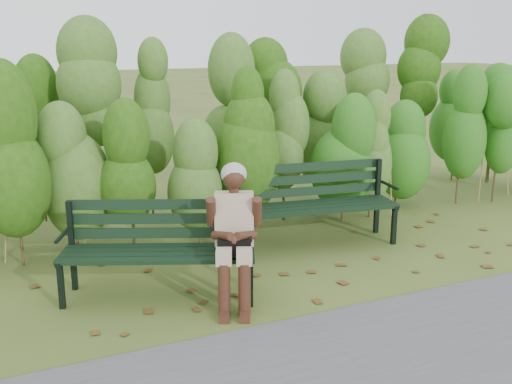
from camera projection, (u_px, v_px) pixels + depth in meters
name	position (u px, v px, depth m)	size (l,w,h in m)	color
ground	(271.00, 275.00, 5.82)	(80.00, 80.00, 0.00)	#414E20
hedge_band	(204.00, 122.00, 7.15)	(11.04, 1.67, 2.42)	#47381E
leaf_litter	(274.00, 275.00, 5.81)	(5.75, 2.30, 0.01)	brown
bench_left	(159.00, 242.00, 5.28)	(1.75, 1.15, 0.84)	black
bench_right	(313.00, 197.00, 6.63)	(1.84, 0.83, 0.89)	black
seated_woman	(234.00, 226.00, 5.08)	(0.57, 0.75, 1.21)	tan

